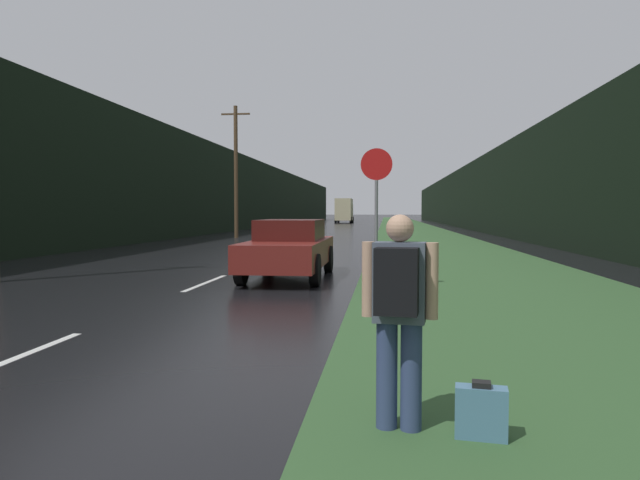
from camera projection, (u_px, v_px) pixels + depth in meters
grass_verge at (420, 235)px, 39.76m from camera, size 6.00×240.00×0.02m
lane_stripe_b at (3, 363)px, 6.16m from camera, size 0.12×3.00×0.01m
lane_stripe_c at (206, 283)px, 13.10m from camera, size 0.12×3.00×0.01m
lane_stripe_d at (268, 258)px, 20.05m from camera, size 0.12×3.00×0.01m
lane_stripe_e at (298, 246)px, 26.99m from camera, size 0.12×3.00×0.01m
lane_stripe_f at (316, 239)px, 33.94m from camera, size 0.12×3.00×0.01m
treeline_far_side at (234, 193)px, 51.34m from camera, size 2.00×140.00×6.70m
treeline_near_side at (484, 196)px, 48.84m from camera, size 2.00×140.00×5.98m
utility_pole_far at (236, 170)px, 35.32m from camera, size 1.80×0.24×8.16m
stop_sign at (376, 204)px, 11.87m from camera, size 0.66×0.07×2.95m
hitchhiker_with_backpack at (399, 308)px, 4.18m from camera, size 0.56×0.44×1.62m
suitcase at (481, 413)px, 4.07m from camera, size 0.38×0.20×0.43m
car_passing_near at (289, 248)px, 14.09m from camera, size 1.86×4.73×1.44m
delivery_truck at (344, 210)px, 80.73m from camera, size 2.37×7.01×3.44m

